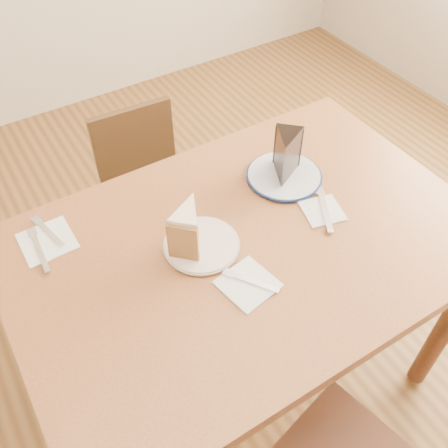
# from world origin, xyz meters

# --- Properties ---
(ground) EXTENTS (4.00, 4.00, 0.00)m
(ground) POSITION_xyz_m (0.00, 0.00, 0.00)
(ground) COLOR #432912
(ground) RESTS_ON ground
(table) EXTENTS (1.20, 0.80, 0.75)m
(table) POSITION_xyz_m (0.00, 0.00, 0.65)
(table) COLOR #592F18
(table) RESTS_ON ground
(chair_far) EXTENTS (0.38, 0.38, 0.72)m
(chair_far) POSITION_xyz_m (-0.01, 0.62, 0.40)
(chair_far) COLOR black
(chair_far) RESTS_ON ground
(plate_cream) EXTENTS (0.19, 0.19, 0.01)m
(plate_cream) POSITION_xyz_m (-0.11, 0.04, 0.76)
(plate_cream) COLOR silver
(plate_cream) RESTS_ON table
(plate_navy) EXTENTS (0.21, 0.21, 0.01)m
(plate_navy) POSITION_xyz_m (0.22, 0.15, 0.76)
(plate_navy) COLOR silver
(plate_navy) RESTS_ON table
(carrot_cake) EXTENTS (0.12, 0.12, 0.11)m
(carrot_cake) POSITION_xyz_m (-0.13, 0.07, 0.82)
(carrot_cake) COLOR beige
(carrot_cake) RESTS_ON plate_cream
(chocolate_cake) EXTENTS (0.13, 0.13, 0.12)m
(chocolate_cake) POSITION_xyz_m (0.22, 0.14, 0.82)
(chocolate_cake) COLOR black
(chocolate_cake) RESTS_ON plate_navy
(napkin_cream) EXTENTS (0.14, 0.14, 0.00)m
(napkin_cream) POSITION_xyz_m (-0.08, -0.12, 0.75)
(napkin_cream) COLOR white
(napkin_cream) RESTS_ON table
(napkin_navy) EXTENTS (0.13, 0.13, 0.00)m
(napkin_navy) POSITION_xyz_m (0.23, -0.02, 0.75)
(napkin_navy) COLOR white
(napkin_navy) RESTS_ON table
(napkin_spare) EXTENTS (0.13, 0.13, 0.00)m
(napkin_spare) POSITION_xyz_m (-0.44, 0.27, 0.75)
(napkin_spare) COLOR white
(napkin_spare) RESTS_ON table
(fork_cream) EXTENTS (0.09, 0.12, 0.00)m
(fork_cream) POSITION_xyz_m (-0.07, -0.12, 0.76)
(fork_cream) COLOR silver
(fork_cream) RESTS_ON napkin_cream
(knife_navy) EXTENTS (0.10, 0.16, 0.00)m
(knife_navy) POSITION_xyz_m (0.23, -0.02, 0.76)
(knife_navy) COLOR silver
(knife_navy) RESTS_ON napkin_navy
(fork_spare) EXTENTS (0.04, 0.14, 0.00)m
(fork_spare) POSITION_xyz_m (-0.43, 0.29, 0.76)
(fork_spare) COLOR silver
(fork_spare) RESTS_ON napkin_spare
(knife_spare) EXTENTS (0.02, 0.16, 0.00)m
(knife_spare) POSITION_xyz_m (-0.47, 0.24, 0.76)
(knife_spare) COLOR silver
(knife_spare) RESTS_ON napkin_spare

